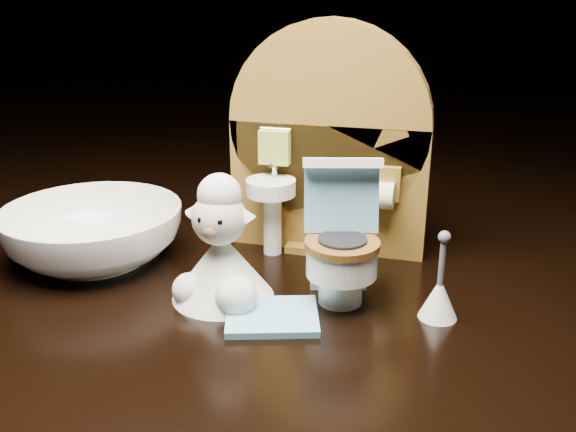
% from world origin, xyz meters
% --- Properties ---
extents(backdrop_panel, '(0.13, 0.05, 0.15)m').
position_xyz_m(backdrop_panel, '(-0.00, 0.06, 0.07)').
color(backdrop_panel, brown).
rests_on(backdrop_panel, ground).
extents(toy_toilet, '(0.05, 0.06, 0.08)m').
position_xyz_m(toy_toilet, '(0.02, -0.00, 0.03)').
color(toy_toilet, white).
rests_on(toy_toilet, ground).
extents(bath_mat, '(0.06, 0.05, 0.00)m').
position_xyz_m(bath_mat, '(-0.01, -0.04, 0.00)').
color(bath_mat, '#67ABC4').
rests_on(bath_mat, ground).
extents(toilet_brush, '(0.02, 0.02, 0.05)m').
position_xyz_m(toilet_brush, '(0.08, -0.01, 0.01)').
color(toilet_brush, white).
rests_on(toilet_brush, ground).
extents(plush_lamb, '(0.06, 0.06, 0.08)m').
position_xyz_m(plush_lamb, '(-0.04, -0.02, 0.03)').
color(plush_lamb, silver).
rests_on(plush_lamb, ground).
extents(ceramic_bowl, '(0.13, 0.13, 0.04)m').
position_xyz_m(ceramic_bowl, '(-0.14, 0.01, 0.02)').
color(ceramic_bowl, white).
rests_on(ceramic_bowl, ground).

